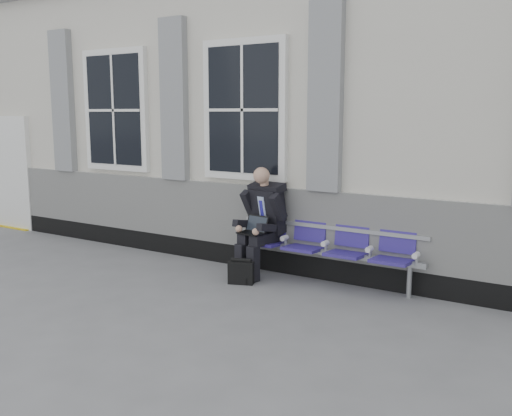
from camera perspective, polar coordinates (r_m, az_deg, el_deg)
The scene contains 5 objects.
ground at distance 7.46m, azimuth -9.60°, elevation -7.87°, with size 70.00×70.00×0.00m, color slate.
station_building at distance 9.99m, azimuth 3.46°, elevation 9.55°, with size 14.40×4.40×4.49m.
bench at distance 7.47m, azimuth 7.16°, elevation -3.40°, with size 2.60×0.47×0.91m.
businessman at distance 7.73m, azimuth 0.59°, elevation -1.03°, with size 0.65×0.87×1.49m.
briefcase at distance 7.49m, azimuth -1.49°, elevation -6.42°, with size 0.36×0.24×0.34m.
Camera 1 is at (4.77, -5.30, 2.21)m, focal length 40.00 mm.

